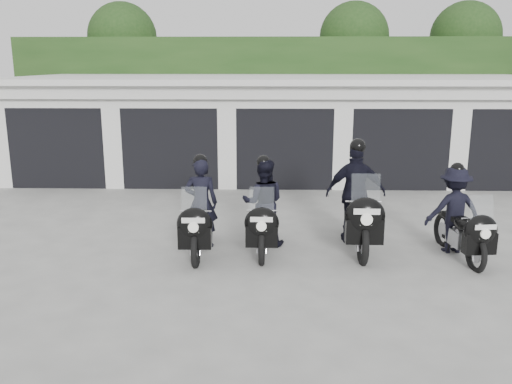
{
  "coord_description": "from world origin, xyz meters",
  "views": [
    {
      "loc": [
        -0.39,
        -8.99,
        3.39
      ],
      "look_at": [
        -0.65,
        0.75,
        1.05
      ],
      "focal_mm": 38.0,
      "sensor_mm": 36.0,
      "label": 1
    }
  ],
  "objects_px": {
    "police_bike_a": "(200,213)",
    "police_bike_d": "(457,215)",
    "police_bike_b": "(263,209)",
    "police_bike_c": "(357,200)"
  },
  "relations": [
    {
      "from": "police_bike_a",
      "to": "police_bike_b",
      "type": "relative_size",
      "value": 1.02
    },
    {
      "from": "police_bike_b",
      "to": "police_bike_d",
      "type": "xyz_separation_m",
      "value": [
        3.48,
        -0.26,
        -0.02
      ]
    },
    {
      "from": "police_bike_b",
      "to": "police_bike_a",
      "type": "bearing_deg",
      "value": -167.94
    },
    {
      "from": "police_bike_a",
      "to": "police_bike_d",
      "type": "bearing_deg",
      "value": -1.41
    },
    {
      "from": "police_bike_b",
      "to": "police_bike_d",
      "type": "relative_size",
      "value": 1.04
    },
    {
      "from": "police_bike_a",
      "to": "police_bike_b",
      "type": "height_order",
      "value": "police_bike_a"
    },
    {
      "from": "police_bike_b",
      "to": "police_bike_c",
      "type": "relative_size",
      "value": 0.86
    },
    {
      "from": "police_bike_a",
      "to": "police_bike_d",
      "type": "height_order",
      "value": "police_bike_a"
    },
    {
      "from": "police_bike_b",
      "to": "police_bike_c",
      "type": "distance_m",
      "value": 1.77
    },
    {
      "from": "police_bike_c",
      "to": "police_bike_b",
      "type": "bearing_deg",
      "value": -172.16
    }
  ]
}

